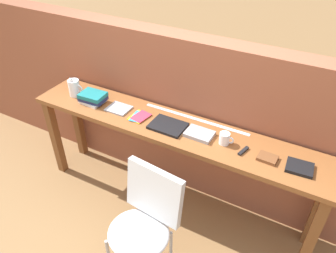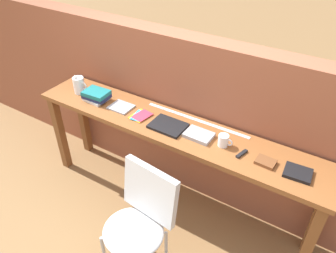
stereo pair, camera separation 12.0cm
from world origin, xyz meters
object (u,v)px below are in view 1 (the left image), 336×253
at_px(magazine_cycling, 119,109).
at_px(pitcher_white, 74,88).
at_px(book_open_centre, 168,126).
at_px(pamphlet_pile_colourful, 139,116).
at_px(chair_white_moulded, 144,220).
at_px(multitool_folded, 243,151).
at_px(book_stack_leftmost, 93,98).
at_px(mug, 225,138).
at_px(leather_journal_brown, 267,158).
at_px(book_repair_rightmost, 300,168).

bearing_deg(magazine_cycling, pitcher_white, 179.48).
bearing_deg(book_open_centre, pamphlet_pile_colourful, 178.76).
distance_m(pamphlet_pile_colourful, book_open_centre, 0.27).
height_order(chair_white_moulded, multitool_folded, multitool_folded).
height_order(book_stack_leftmost, mug, book_stack_leftmost).
bearing_deg(magazine_cycling, leather_journal_brown, -1.40).
bearing_deg(mug, chair_white_moulded, -116.26).
relative_size(pitcher_white, multitool_folded, 1.67).
bearing_deg(mug, magazine_cycling, 179.74).
bearing_deg(pamphlet_pile_colourful, book_stack_leftmost, -179.86).
bearing_deg(leather_journal_brown, book_repair_rightmost, 5.05).
bearing_deg(book_stack_leftmost, book_open_centre, -0.57).
bearing_deg(book_stack_leftmost, mug, 0.60).
bearing_deg(leather_journal_brown, chair_white_moulded, -133.39).
relative_size(pitcher_white, book_open_centre, 0.67).
height_order(pamphlet_pile_colourful, mug, mug).
xyz_separation_m(book_stack_leftmost, leather_journal_brown, (1.52, -0.01, -0.04)).
xyz_separation_m(pitcher_white, multitool_folded, (1.57, -0.03, -0.07)).
relative_size(pitcher_white, book_repair_rightmost, 1.06).
distance_m(magazine_cycling, mug, 0.94).
xyz_separation_m(chair_white_moulded, book_open_centre, (-0.15, 0.61, 0.36)).
distance_m(chair_white_moulded, magazine_cycling, 0.97).
distance_m(pamphlet_pile_colourful, mug, 0.73).
height_order(book_stack_leftmost, magazine_cycling, book_stack_leftmost).
xyz_separation_m(chair_white_moulded, leather_journal_brown, (0.63, 0.61, 0.37)).
distance_m(pitcher_white, leather_journal_brown, 1.74).
xyz_separation_m(pitcher_white, pamphlet_pile_colourful, (0.69, -0.02, -0.07)).
height_order(book_open_centre, multitool_folded, book_open_centre).
bearing_deg(magazine_cycling, pamphlet_pile_colourful, -4.32).
xyz_separation_m(pamphlet_pile_colourful, book_repair_rightmost, (1.26, -0.00, 0.01)).
bearing_deg(multitool_folded, book_open_centre, 179.59).
bearing_deg(leather_journal_brown, mug, 178.70).
xyz_separation_m(multitool_folded, leather_journal_brown, (0.17, 0.00, 0.00)).
xyz_separation_m(pitcher_white, magazine_cycling, (0.47, -0.00, -0.07)).
bearing_deg(book_stack_leftmost, multitool_folded, -0.50).
bearing_deg(mug, book_repair_rightmost, -1.50).
height_order(multitool_folded, book_repair_rightmost, book_repair_rightmost).
height_order(chair_white_moulded, book_open_centre, book_open_centre).
bearing_deg(chair_white_moulded, book_stack_leftmost, 145.13).
distance_m(pamphlet_pile_colourful, leather_journal_brown, 1.05).
relative_size(magazine_cycling, multitool_folded, 1.74).
bearing_deg(pamphlet_pile_colourful, book_repair_rightmost, -0.12).
relative_size(book_stack_leftmost, book_open_centre, 0.85).
xyz_separation_m(book_open_centre, mug, (0.46, 0.02, 0.03)).
bearing_deg(pitcher_white, multitool_folded, -1.14).
relative_size(pitcher_white, leather_journal_brown, 1.41).
bearing_deg(mug, multitool_folded, -9.10).
height_order(magazine_cycling, leather_journal_brown, leather_journal_brown).
distance_m(magazine_cycling, leather_journal_brown, 1.26).
height_order(pamphlet_pile_colourful, leather_journal_brown, leather_journal_brown).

